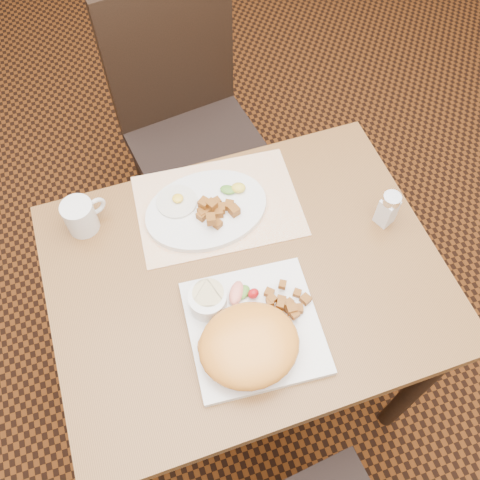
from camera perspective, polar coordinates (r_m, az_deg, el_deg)
The scene contains 15 objects.
ground at distance 1.93m, azimuth 0.46°, elevation -14.00°, with size 8.00×8.00×0.00m, color black.
table at distance 1.34m, azimuth 0.64°, elevation -5.76°, with size 0.90×0.70×0.75m.
chair_far at distance 1.83m, azimuth -5.47°, elevation 12.74°, with size 0.47×0.48×0.97m.
placemat at distance 1.34m, azimuth -2.36°, elevation 3.69°, with size 0.40×0.28×0.00m, color white.
plate_square at distance 1.17m, azimuth 1.53°, elevation -9.30°, with size 0.28×0.28×0.02m, color silver.
plate_oval at distance 1.32m, azimuth -3.60°, elevation 3.24°, with size 0.30×0.23×0.02m, color silver, non-canonical shape.
hollandaise_mound at distance 1.11m, azimuth 0.88°, elevation -11.17°, with size 0.21×0.19×0.08m.
ramekin at distance 1.16m, azimuth -3.47°, elevation -6.42°, with size 0.08×0.08×0.05m.
garnish_sq at distance 1.19m, azimuth 0.17°, elevation -5.66°, with size 0.08×0.07×0.03m.
fried_egg at distance 1.33m, azimuth -6.75°, elevation 4.14°, with size 0.10×0.10×0.02m.
garnish_ov at distance 1.33m, azimuth -0.61°, elevation 5.52°, with size 0.07×0.05×0.02m.
salt_shaker at distance 1.32m, azimuth 15.50°, elevation 3.25°, with size 0.05×0.05×0.10m.
coffee_mug at distance 1.32m, azimuth -16.61°, elevation 2.46°, with size 0.11×0.08×0.09m.
home_fries_sq at distance 1.18m, azimuth 4.92°, elevation -6.71°, with size 0.10×0.10×0.04m.
home_fries_ov at distance 1.29m, azimuth -2.85°, elevation 3.30°, with size 0.11×0.09×0.04m.
Camera 1 is at (-0.20, -0.54, 1.84)m, focal length 40.00 mm.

